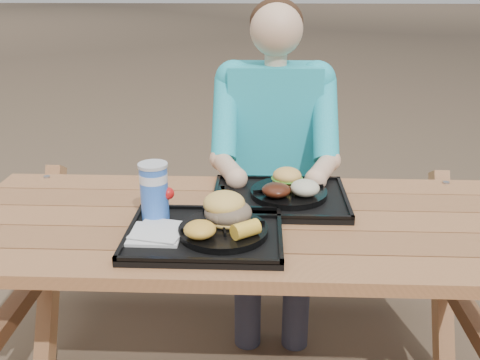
{
  "coord_description": "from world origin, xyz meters",
  "views": [
    {
      "loc": [
        0.06,
        -1.53,
        1.47
      ],
      "look_at": [
        0.0,
        0.0,
        0.88
      ],
      "focal_mm": 40.0,
      "sensor_mm": 36.0,
      "label": 1
    }
  ],
  "objects": [
    {
      "name": "picnic_table",
      "position": [
        0.0,
        0.0,
        0.38
      ],
      "size": [
        1.8,
        1.49,
        0.75
      ],
      "primitive_type": null,
      "color": "#999999",
      "rests_on": "ground"
    },
    {
      "name": "tray_near",
      "position": [
        -0.1,
        -0.14,
        0.76
      ],
      "size": [
        0.45,
        0.35,
        0.02
      ],
      "primitive_type": "cube",
      "color": "black",
      "rests_on": "picnic_table"
    },
    {
      "name": "tray_far",
      "position": [
        0.13,
        0.14,
        0.76
      ],
      "size": [
        0.45,
        0.35,
        0.02
      ],
      "primitive_type": "cube",
      "color": "black",
      "rests_on": "picnic_table"
    },
    {
      "name": "plate_near",
      "position": [
        -0.04,
        -0.15,
        0.78
      ],
      "size": [
        0.26,
        0.26,
        0.02
      ],
      "primitive_type": "cylinder",
      "color": "black",
      "rests_on": "tray_near"
    },
    {
      "name": "plate_far",
      "position": [
        0.16,
        0.15,
        0.78
      ],
      "size": [
        0.26,
        0.26,
        0.02
      ],
      "primitive_type": "cylinder",
      "color": "black",
      "rests_on": "tray_far"
    },
    {
      "name": "napkin_stack",
      "position": [
        -0.24,
        -0.17,
        0.78
      ],
      "size": [
        0.15,
        0.15,
        0.02
      ],
      "primitive_type": "cube",
      "rotation": [
        0.0,
        0.0,
        -0.01
      ],
      "color": "silver",
      "rests_on": "tray_near"
    },
    {
      "name": "soda_cup",
      "position": [
        -0.26,
        -0.06,
        0.85
      ],
      "size": [
        0.08,
        0.08,
        0.17
      ],
      "primitive_type": "cylinder",
      "color": "blue",
      "rests_on": "tray_near"
    },
    {
      "name": "condiment_bbq",
      "position": [
        -0.09,
        -0.03,
        0.79
      ],
      "size": [
        0.05,
        0.05,
        0.03
      ],
      "primitive_type": "cylinder",
      "color": "#330805",
      "rests_on": "tray_near"
    },
    {
      "name": "condiment_mustard",
      "position": [
        -0.05,
        -0.02,
        0.79
      ],
      "size": [
        0.05,
        0.05,
        0.03
      ],
      "primitive_type": "cylinder",
      "color": "yellow",
      "rests_on": "tray_near"
    },
    {
      "name": "sandwich",
      "position": [
        -0.03,
        -0.1,
        0.86
      ],
      "size": [
        0.13,
        0.13,
        0.14
      ],
      "primitive_type": null,
      "color": "#F4BE56",
      "rests_on": "plate_near"
    },
    {
      "name": "mac_cheese",
      "position": [
        -0.1,
        -0.21,
        0.81
      ],
      "size": [
        0.09,
        0.09,
        0.05
      ],
      "primitive_type": "ellipsoid",
      "color": "gold",
      "rests_on": "plate_near"
    },
    {
      "name": "corn_cob",
      "position": [
        0.02,
        -0.21,
        0.81
      ],
      "size": [
        0.11,
        0.11,
        0.05
      ],
      "primitive_type": null,
      "rotation": [
        0.0,
        0.0,
        0.63
      ],
      "color": "yellow",
      "rests_on": "plate_near"
    },
    {
      "name": "cutlery_far",
      "position": [
        -0.05,
        0.13,
        0.77
      ],
      "size": [
        0.07,
        0.18,
        0.01
      ],
      "primitive_type": "cube",
      "rotation": [
        0.0,
        0.0,
        0.23
      ],
      "color": "black",
      "rests_on": "tray_far"
    },
    {
      "name": "burger",
      "position": [
        0.16,
        0.2,
        0.84
      ],
      "size": [
        0.1,
        0.1,
        0.09
      ],
      "primitive_type": null,
      "color": "#EEB054",
      "rests_on": "plate_far"
    },
    {
      "name": "baked_beans",
      "position": [
        0.12,
        0.09,
        0.81
      ],
      "size": [
        0.1,
        0.1,
        0.04
      ],
      "primitive_type": "ellipsoid",
      "color": "#42190D",
      "rests_on": "plate_far"
    },
    {
      "name": "potato_salad",
      "position": [
        0.21,
        0.1,
        0.82
      ],
      "size": [
        0.1,
        0.1,
        0.05
      ],
      "primitive_type": "ellipsoid",
      "color": "beige",
      "rests_on": "plate_far"
    },
    {
      "name": "diner",
      "position": [
        0.12,
        0.65,
        0.64
      ],
      "size": [
        0.48,
        0.84,
        1.28
      ],
      "primitive_type": null,
      "color": "#1980AF",
      "rests_on": "ground"
    }
  ]
}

